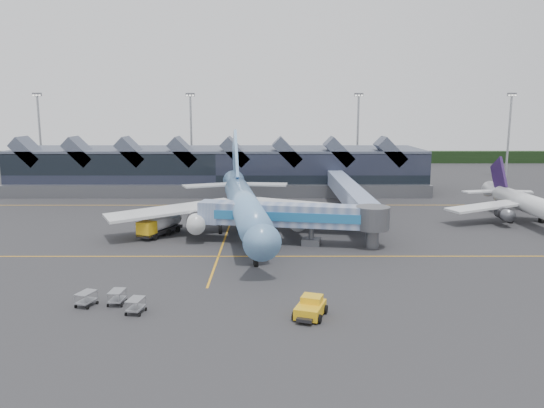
{
  "coord_description": "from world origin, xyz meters",
  "views": [
    {
      "loc": [
        6.62,
        -72.08,
        18.11
      ],
      "look_at": [
        6.72,
        1.29,
        5.0
      ],
      "focal_mm": 35.0,
      "sensor_mm": 36.0,
      "label": 1
    }
  ],
  "objects_px": {
    "jet_bridge": "(303,217)",
    "regional_jet": "(527,203)",
    "fuel_truck": "(161,224)",
    "main_airliner": "(244,203)",
    "pushback_tug": "(310,308)"
  },
  "relations": [
    {
      "from": "jet_bridge",
      "to": "fuel_truck",
      "type": "relative_size",
      "value": 2.98
    },
    {
      "from": "jet_bridge",
      "to": "pushback_tug",
      "type": "bearing_deg",
      "value": -81.07
    },
    {
      "from": "main_airliner",
      "to": "pushback_tug",
      "type": "height_order",
      "value": "main_airliner"
    },
    {
      "from": "main_airliner",
      "to": "fuel_truck",
      "type": "distance_m",
      "value": 12.39
    },
    {
      "from": "jet_bridge",
      "to": "pushback_tug",
      "type": "height_order",
      "value": "jet_bridge"
    },
    {
      "from": "regional_jet",
      "to": "fuel_truck",
      "type": "height_order",
      "value": "regional_jet"
    },
    {
      "from": "jet_bridge",
      "to": "regional_jet",
      "type": "bearing_deg",
      "value": 31.74
    },
    {
      "from": "pushback_tug",
      "to": "jet_bridge",
      "type": "bearing_deg",
      "value": 106.7
    },
    {
      "from": "fuel_truck",
      "to": "pushback_tug",
      "type": "distance_m",
      "value": 36.68
    },
    {
      "from": "main_airliner",
      "to": "jet_bridge",
      "type": "distance_m",
      "value": 11.19
    },
    {
      "from": "main_airliner",
      "to": "regional_jet",
      "type": "relative_size",
      "value": 1.59
    },
    {
      "from": "main_airliner",
      "to": "pushback_tug",
      "type": "distance_m",
      "value": 33.77
    },
    {
      "from": "main_airliner",
      "to": "pushback_tug",
      "type": "xyz_separation_m",
      "value": [
        7.58,
        -32.71,
        -3.62
      ]
    },
    {
      "from": "regional_jet",
      "to": "main_airliner",
      "type": "bearing_deg",
      "value": -172.82
    },
    {
      "from": "regional_jet",
      "to": "fuel_truck",
      "type": "distance_m",
      "value": 57.96
    }
  ]
}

